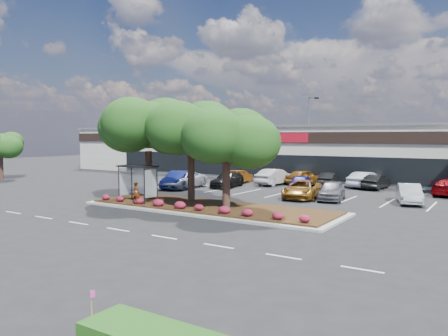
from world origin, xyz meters
The scene contains 27 objects.
ground centered at (0.00, 0.00, 0.00)m, with size 160.00×160.00×0.00m, color black.
retail_store centered at (0.06, 33.91, 3.15)m, with size 80.40×25.20×6.25m.
landscape_island centered at (-2.00, 4.00, 0.12)m, with size 18.00×6.00×0.26m.
lane_markings centered at (-0.14, 10.42, 0.01)m, with size 33.12×20.06×0.01m.
shrub_row centered at (-2.00, 1.90, 0.51)m, with size 17.00×0.80×0.50m, color maroon, non-canonical shape.
bus_shelter centered at (-7.50, 2.95, 2.31)m, with size 2.75×1.55×2.59m.
island_tree_west centered at (-8.00, 4.50, 4.21)m, with size 7.20×7.20×7.89m, color #0E3B0E, non-canonical shape.
island_tree_mid centered at (-4.50, 5.20, 3.92)m, with size 6.60×6.60×7.32m, color #0E3B0E, non-canonical shape.
island_tree_east centered at (-0.50, 3.70, 3.51)m, with size 5.80×5.80×6.50m, color #0E3B0E, non-canonical shape.
tree_west_far centered at (-34.00, 8.00, 2.80)m, with size 4.80×4.80×5.61m, color #0E3B0E, non-canonical shape.
conifer_north_west centered at (-30.00, 46.00, 5.00)m, with size 4.40×4.40×10.00m, color #0E3B0E.
person_waiting centered at (-6.59, 1.70, 1.02)m, with size 0.56×0.36×1.53m, color #594C47.
light_pole centered at (-4.55, 27.96, 4.22)m, with size 1.41×0.78×9.54m.
survey_stake centered at (6.17, -13.00, 0.71)m, with size 0.07×0.14×1.11m.
car_0 centered at (-11.47, 12.33, 0.81)m, with size 1.72×4.93×1.63m, color navy.
car_1 centered at (-11.14, 12.58, 0.78)m, with size 2.57×5.58×1.55m, color #B3B5C0.
car_2 centered at (-7.95, 15.58, 0.72)m, with size 2.02×4.97×1.44m, color black.
car_3 centered at (1.18, 12.35, 0.72)m, with size 2.40×5.20×1.45m, color brown.
car_4 centered at (-0.46, 15.88, 0.75)m, with size 1.78×4.43×1.51m, color navy.
car_5 centered at (3.50, 12.67, 0.75)m, with size 1.78×4.41×1.50m, color slate.
car_6 centered at (8.87, 14.14, 0.72)m, with size 1.52×4.37×1.44m, color #A9B0B5.
car_9 centered at (-8.82, 19.25, 0.69)m, with size 1.46×4.18×1.38m, color brown.
car_10 centered at (-4.96, 19.91, 0.82)m, with size 1.73×4.95×1.63m, color #B2B2B2.
car_11 centered at (-2.61, 21.90, 0.77)m, with size 1.81×4.50×1.53m, color brown.
car_12 centered at (-0.07, 22.28, 0.67)m, with size 1.42×4.07×1.34m, color black.
car_13 centered at (3.49, 22.40, 0.77)m, with size 1.62×4.66×1.53m, color silver.
car_14 centered at (4.63, 21.81, 0.69)m, with size 1.46×4.18×1.38m, color black.
Camera 1 is at (14.70, -20.12, 4.94)m, focal length 35.00 mm.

